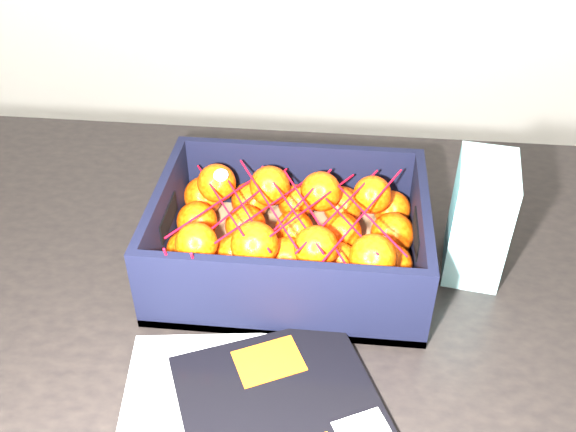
# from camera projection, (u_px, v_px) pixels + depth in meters

# --- Properties ---
(table) EXTENTS (1.20, 0.80, 0.75)m
(table) POSITION_uv_depth(u_px,v_px,m) (279.00, 330.00, 0.93)
(table) COLOR black
(table) RESTS_ON ground
(produce_crate) EXTENTS (0.36, 0.27, 0.12)m
(produce_crate) POSITION_uv_depth(u_px,v_px,m) (290.00, 245.00, 0.87)
(produce_crate) COLOR olive
(produce_crate) RESTS_ON table
(clementine_heap) EXTENTS (0.34, 0.25, 0.10)m
(clementine_heap) POSITION_uv_depth(u_px,v_px,m) (288.00, 236.00, 0.86)
(clementine_heap) COLOR #DB3C04
(clementine_heap) RESTS_ON produce_crate
(mesh_net) EXTENTS (0.29, 0.24, 0.09)m
(mesh_net) POSITION_uv_depth(u_px,v_px,m) (283.00, 212.00, 0.83)
(mesh_net) COLOR red
(mesh_net) RESTS_ON clementine_heap
(retail_carton) EXTENTS (0.09, 0.12, 0.16)m
(retail_carton) POSITION_uv_depth(u_px,v_px,m) (479.00, 218.00, 0.85)
(retail_carton) COLOR silver
(retail_carton) RESTS_ON table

